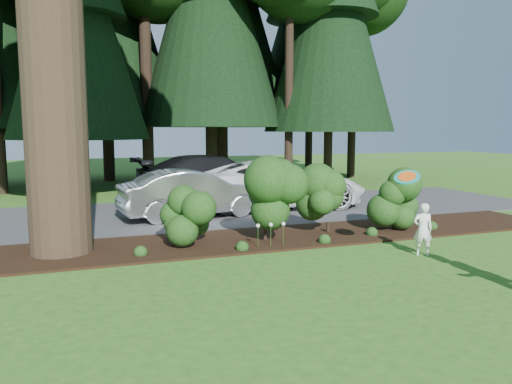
{
  "coord_description": "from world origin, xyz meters",
  "views": [
    {
      "loc": [
        -4.32,
        -7.56,
        2.59
      ],
      "look_at": [
        -0.76,
        2.1,
        1.3
      ],
      "focal_mm": 35.0,
      "sensor_mm": 36.0,
      "label": 1
    }
  ],
  "objects_px": {
    "car_white_suv": "(280,184)",
    "child": "(423,229)",
    "car_silver_wagon": "(194,193)",
    "car_dark_suv": "(215,178)",
    "frisbee": "(407,177)"
  },
  "relations": [
    {
      "from": "car_white_suv",
      "to": "child",
      "type": "xyz_separation_m",
      "value": [
        0.3,
        -6.84,
        -0.27
      ]
    },
    {
      "from": "car_dark_suv",
      "to": "frisbee",
      "type": "height_order",
      "value": "frisbee"
    },
    {
      "from": "car_silver_wagon",
      "to": "frisbee",
      "type": "relative_size",
      "value": 8.07
    },
    {
      "from": "car_silver_wagon",
      "to": "car_dark_suv",
      "type": "distance_m",
      "value": 3.48
    },
    {
      "from": "car_silver_wagon",
      "to": "frisbee",
      "type": "height_order",
      "value": "frisbee"
    },
    {
      "from": "car_white_suv",
      "to": "car_dark_suv",
      "type": "bearing_deg",
      "value": 42.07
    },
    {
      "from": "frisbee",
      "to": "car_white_suv",
      "type": "bearing_deg",
      "value": 88.03
    },
    {
      "from": "car_dark_suv",
      "to": "frisbee",
      "type": "xyz_separation_m",
      "value": [
        1.36,
        -9.21,
        0.8
      ]
    },
    {
      "from": "car_white_suv",
      "to": "frisbee",
      "type": "relative_size",
      "value": 10.68
    },
    {
      "from": "car_silver_wagon",
      "to": "frisbee",
      "type": "distance_m",
      "value": 6.8
    },
    {
      "from": "car_dark_suv",
      "to": "child",
      "type": "relative_size",
      "value": 5.22
    },
    {
      "from": "car_dark_suv",
      "to": "child",
      "type": "bearing_deg",
      "value": -172.84
    },
    {
      "from": "car_dark_suv",
      "to": "child",
      "type": "height_order",
      "value": "car_dark_suv"
    },
    {
      "from": "car_white_suv",
      "to": "child",
      "type": "bearing_deg",
      "value": -170.97
    },
    {
      "from": "car_dark_suv",
      "to": "car_silver_wagon",
      "type": "bearing_deg",
      "value": 149.32
    }
  ]
}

